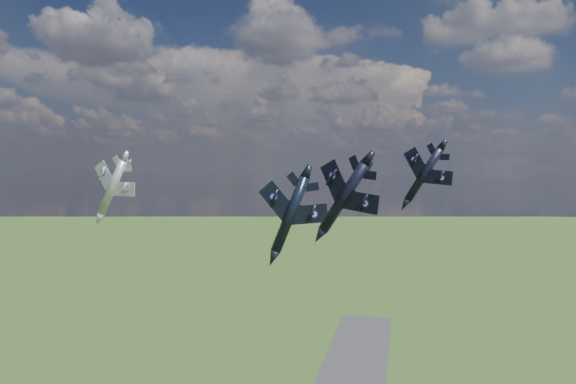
% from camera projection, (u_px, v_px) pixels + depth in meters
% --- Properties ---
extents(jet_lead_navy, '(12.16, 16.14, 7.30)m').
position_uv_depth(jet_lead_navy, '(290.00, 214.00, 80.19)').
color(jet_lead_navy, black).
extents(jet_right_navy, '(13.00, 14.86, 7.23)m').
position_uv_depth(jet_right_navy, '(344.00, 197.00, 60.89)').
color(jet_right_navy, black).
extents(jet_high_navy, '(14.27, 16.66, 7.90)m').
position_uv_depth(jet_high_navy, '(424.00, 175.00, 93.71)').
color(jet_high_navy, black).
extents(jet_left_silver, '(13.17, 16.00, 7.45)m').
position_uv_depth(jet_left_silver, '(112.00, 187.00, 92.94)').
color(jet_left_silver, '#9C9FA6').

